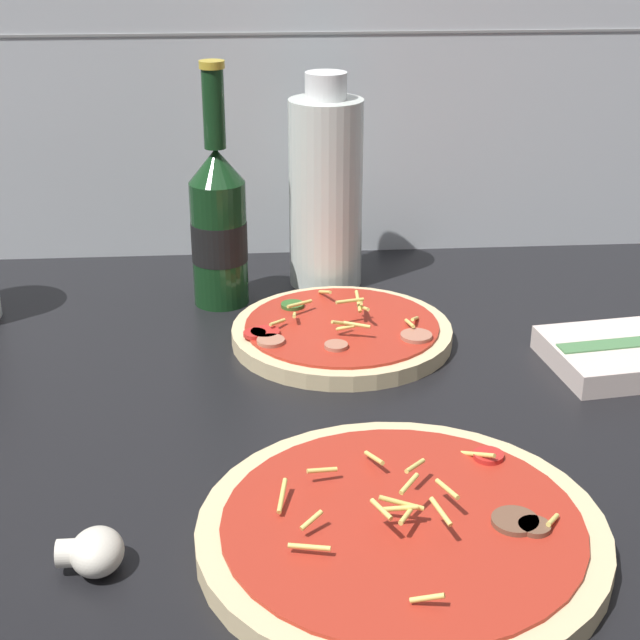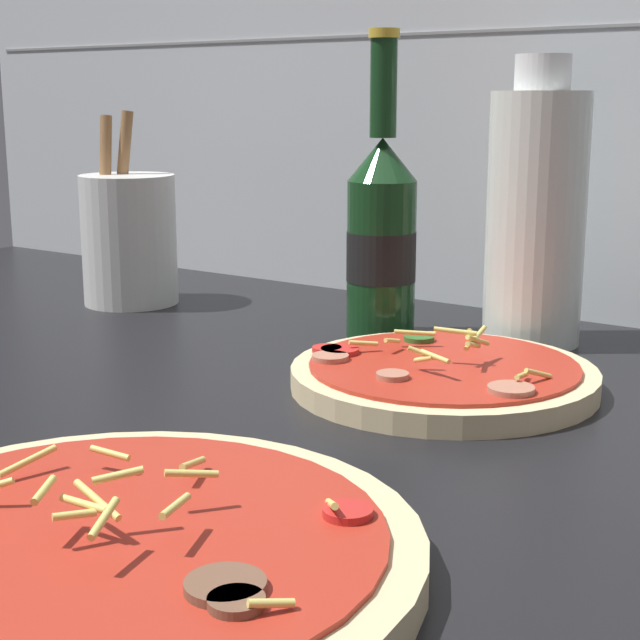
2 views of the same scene
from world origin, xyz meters
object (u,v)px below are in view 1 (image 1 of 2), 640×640
object	(u,v)px
oil_bottle	(326,190)
mushroom_left	(94,552)
pizza_far	(341,333)
beer_bottle	(219,223)
pizza_near	(402,533)
dish_towel	(626,354)

from	to	relation	value
oil_bottle	mushroom_left	distance (cm)	57.68
pizza_far	beer_bottle	distance (cm)	19.13
pizza_near	mushroom_left	world-z (taller)	pizza_near
mushroom_left	pizza_far	bearing A→B (deg)	60.47
pizza_far	beer_bottle	world-z (taller)	beer_bottle
pizza_near	mushroom_left	size ratio (longest dim) A/B	6.45
pizza_far	beer_bottle	size ratio (longest dim) A/B	0.85
pizza_near	oil_bottle	distance (cm)	52.86
beer_bottle	dish_towel	xyz separation A→B (cm)	(39.95, -19.46, -8.14)
beer_bottle	mushroom_left	world-z (taller)	beer_bottle
pizza_near	pizza_far	xyz separation A→B (cm)	(-1.10, 34.70, -0.01)
pizza_far	dish_towel	size ratio (longest dim) A/B	1.40
beer_bottle	pizza_near	bearing A→B (deg)	-73.61
pizza_far	mushroom_left	size ratio (longest dim) A/B	5.00
pizza_near	oil_bottle	bearing A→B (deg)	91.53
beer_bottle	oil_bottle	bearing A→B (deg)	23.60
pizza_far	oil_bottle	size ratio (longest dim) A/B	0.92
pizza_far	mushroom_left	bearing A→B (deg)	-119.53
pizza_far	pizza_near	bearing A→B (deg)	-88.18
mushroom_left	oil_bottle	bearing A→B (deg)	69.26
pizza_near	beer_bottle	world-z (taller)	beer_bottle
beer_bottle	mushroom_left	size ratio (longest dim) A/B	5.91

